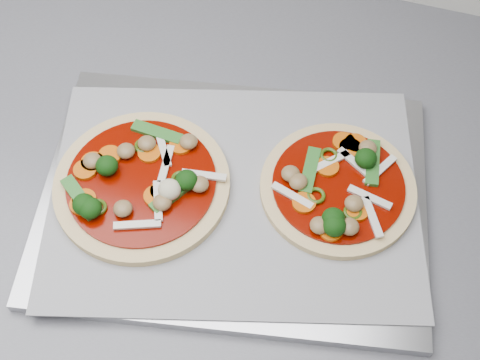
# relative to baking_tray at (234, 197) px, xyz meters

# --- Properties ---
(base_cabinet) EXTENTS (3.60, 0.60, 0.86)m
(base_cabinet) POSITION_rel_baking_tray_xyz_m (0.27, 0.06, -0.48)
(base_cabinet) COLOR #B1B1AF
(base_cabinet) RESTS_ON ground
(baking_tray) EXTENTS (0.46, 0.37, 0.01)m
(baking_tray) POSITION_rel_baking_tray_xyz_m (0.00, 0.00, 0.00)
(baking_tray) COLOR #99999E
(baking_tray) RESTS_ON countertop
(parchment) EXTENTS (0.45, 0.38, 0.00)m
(parchment) POSITION_rel_baking_tray_xyz_m (0.00, 0.00, 0.01)
(parchment) COLOR gray
(parchment) RESTS_ON baking_tray
(pizza_left) EXTENTS (0.22, 0.22, 0.03)m
(pizza_left) POSITION_rel_baking_tray_xyz_m (-0.10, -0.02, 0.02)
(pizza_left) COLOR #D9B177
(pizza_left) RESTS_ON parchment
(pizza_right) EXTENTS (0.18, 0.18, 0.03)m
(pizza_right) POSITION_rel_baking_tray_xyz_m (0.11, 0.03, 0.02)
(pizza_right) COLOR #D9B177
(pizza_right) RESTS_ON parchment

